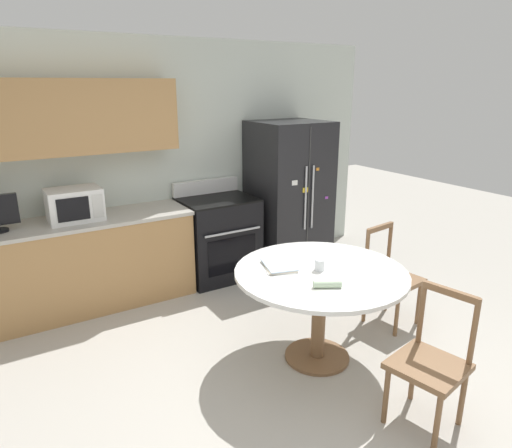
{
  "coord_description": "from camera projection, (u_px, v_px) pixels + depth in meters",
  "views": [
    {
      "loc": [
        -1.82,
        -2.11,
        2.14
      ],
      "look_at": [
        0.19,
        1.15,
        0.95
      ],
      "focal_mm": 32.0,
      "sensor_mm": 36.0,
      "label": 1
    }
  ],
  "objects": [
    {
      "name": "dining_chair_near",
      "position": [
        430.0,
        364.0,
        2.89
      ],
      "size": [
        0.49,
        0.49,
        0.9
      ],
      "rotation": [
        0.0,
        0.0,
        1.77
      ],
      "color": "brown",
      "rests_on": "ground_plane"
    },
    {
      "name": "kitchen_counter",
      "position": [
        80.0,
        264.0,
        4.43
      ],
      "size": [
        2.18,
        0.64,
        0.9
      ],
      "color": "#AD7F4C",
      "rests_on": "ground_plane"
    },
    {
      "name": "microwave",
      "position": [
        75.0,
        205.0,
        4.25
      ],
      "size": [
        0.48,
        0.35,
        0.3
      ],
      "color": "white",
      "rests_on": "kitchen_counter"
    },
    {
      "name": "back_wall",
      "position": [
        145.0,
        152.0,
        4.79
      ],
      "size": [
        5.2,
        0.44,
        2.6
      ],
      "color": "silver",
      "rests_on": "ground_plane"
    },
    {
      "name": "oven_range",
      "position": [
        218.0,
        237.0,
        5.15
      ],
      "size": [
        0.8,
        0.68,
        1.08
      ],
      "color": "black",
      "rests_on": "ground_plane"
    },
    {
      "name": "refrigerator",
      "position": [
        289.0,
        195.0,
        5.45
      ],
      "size": [
        0.84,
        0.78,
        1.72
      ],
      "color": "black",
      "rests_on": "ground_plane"
    },
    {
      "name": "ground_plane",
      "position": [
        318.0,
        395.0,
        3.26
      ],
      "size": [
        14.0,
        14.0,
        0.0
      ],
      "primitive_type": "plane",
      "color": "#B2ADA3"
    },
    {
      "name": "dining_table",
      "position": [
        320.0,
        286.0,
        3.52
      ],
      "size": [
        1.33,
        1.33,
        0.77
      ],
      "color": "white",
      "rests_on": "ground_plane"
    },
    {
      "name": "mail_stack",
      "position": [
        279.0,
        266.0,
        3.55
      ],
      "size": [
        0.33,
        0.37,
        0.02
      ],
      "color": "white",
      "rests_on": "dining_table"
    },
    {
      "name": "candle_glass",
      "position": [
        320.0,
        266.0,
        3.48
      ],
      "size": [
        0.08,
        0.08,
        0.09
      ],
      "color": "silver",
      "rests_on": "dining_table"
    },
    {
      "name": "folded_napkin",
      "position": [
        327.0,
        284.0,
        3.18
      ],
      "size": [
        0.2,
        0.14,
        0.05
      ],
      "color": "beige",
      "rests_on": "dining_table"
    },
    {
      "name": "dining_chair_right",
      "position": [
        391.0,
        278.0,
        4.16
      ],
      "size": [
        0.47,
        0.47,
        0.9
      ],
      "rotation": [
        0.0,
        0.0,
        3.28
      ],
      "color": "brown",
      "rests_on": "ground_plane"
    }
  ]
}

